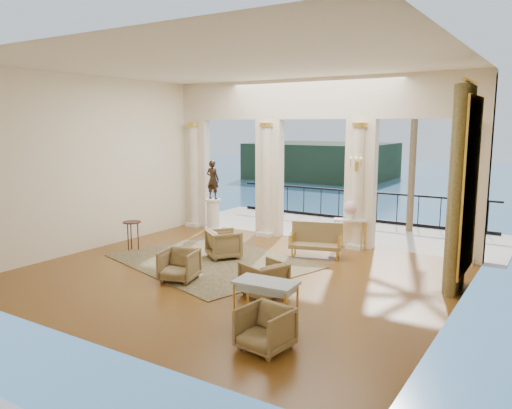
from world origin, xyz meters
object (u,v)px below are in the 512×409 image
Objects in this scene: armchair_c at (264,277)px; pedestal at (213,215)px; game_table at (266,285)px; armchair_a at (179,264)px; side_table at (132,226)px; settee at (316,240)px; console_table at (350,224)px; statue at (213,180)px; armchair_d at (224,243)px; armchair_b at (265,327)px.

pedestal reaches higher than armchair_c.
armchair_c is 1.30m from game_table.
armchair_a is 0.96× the size of side_table.
settee is (1.60, 3.31, 0.05)m from armchair_a.
settee reaches higher than side_table.
console_table is at bearing -158.64° from armchair_c.
statue is (-5.18, 5.42, 0.94)m from game_table.
pedestal is 0.82× the size of statue.
pedestal reaches higher than game_table.
armchair_d is (-0.26, 1.97, 0.02)m from armchair_a.
console_table is at bearing 93.09° from game_table.
console_table is at bearing 54.43° from settee.
game_table is 5.51m from console_table.
armchair_c is 0.98× the size of side_table.
side_table is at bearing 153.16° from game_table.
statue is at bearing 156.64° from console_table.
armchair_b is at bearing -63.67° from game_table.
console_table is 1.17× the size of side_table.
armchair_c is at bearing -11.82° from armchair_a.
game_table is (1.11, -4.26, 0.22)m from settee.
pedestal is 3.17m from side_table.
armchair_b is 0.93× the size of side_table.
side_table is at bearing 159.92° from armchair_b.
armchair_a reaches higher than armchair_b.
game_table is 7.50m from pedestal.
game_table is 5.90m from side_table.
statue is at bearing 103.68° from armchair_a.
game_table is at bearing 132.42° from statue.
pedestal is at bearing 129.48° from game_table.
settee is 1.41× the size of pedestal.
pedestal reaches higher than side_table.
game_table is 1.41× the size of side_table.
side_table is (-5.44, 2.26, 0.02)m from game_table.
game_table is (-0.52, 0.88, 0.28)m from armchair_b.
statue is 1.34× the size of console_table.
armchair_c reaches higher than game_table.
settee is 4.78m from side_table.
armchair_d is at bearing -161.29° from settee.
statue is at bearing 146.98° from settee.
armchair_b is at bearing -103.08° from console_table.
pedestal reaches higher than armchair_a.
armchair_c is at bearing -14.09° from side_table.
armchair_d is at bearing -155.54° from console_table.
armchair_d reaches higher than armchair_c.
armchair_a is 5.25m from statue.
settee reaches higher than console_table.
armchair_a is at bearing 117.72° from statue.
armchair_d is at bearing -48.46° from pedestal.
statue reaches higher than armchair_c.
statue is 4.57m from console_table.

